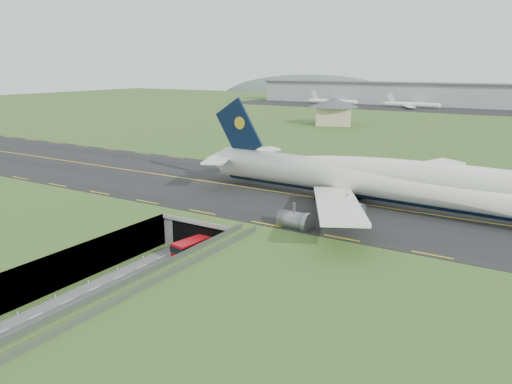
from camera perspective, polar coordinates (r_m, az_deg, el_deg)
The scene contains 10 objects.
ground at distance 86.58m, azimuth -9.88°, elevation -8.32°, with size 900.00×900.00×0.00m, color #3B5D25.
airfield_deck at distance 85.49m, azimuth -9.97°, elevation -6.47°, with size 800.00×800.00×6.00m, color gray.
trench_road at distance 81.58m, azimuth -13.40°, elevation -9.89°, with size 12.00×75.00×0.20m, color slate.
taxiway at distance 110.20m, azimuth 1.33°, elevation 0.15°, with size 800.00×44.00×0.18m, color black.
tunnel_portal at distance 97.75m, azimuth -3.50°, elevation -3.40°, with size 17.00×22.30×6.00m.
guideway at distance 64.87m, azimuth -13.93°, elevation -11.38°, with size 3.00×53.00×7.05m.
jumbo_jet at distance 97.97m, azimuth 16.07°, elevation 1.08°, with size 97.59×62.15×20.59m.
shuttle_tram at distance 88.80m, azimuth -7.14°, elevation -6.38°, with size 4.32×8.48×3.29m.
service_building at distance 237.71m, azimuth 8.88°, elevation 9.36°, with size 29.83×29.83×12.49m.
cargo_terminal at distance 363.35m, azimuth 23.34°, elevation 10.11°, with size 320.00×67.00×15.60m.
Camera 1 is at (53.68, -59.43, 32.91)m, focal length 35.00 mm.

